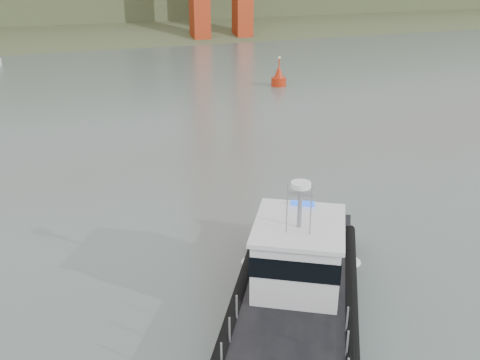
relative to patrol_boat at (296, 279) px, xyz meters
name	(u,v)px	position (x,y,z in m)	size (l,w,h in m)	color
ground	(332,278)	(2.61, 1.51, -1.43)	(400.00, 400.00, 0.00)	#576861
patrol_boat	(296,279)	(0.00, 0.00, 0.00)	(9.88, 12.27, 5.72)	black
nav_buoy	(279,78)	(17.57, 38.27, -0.51)	(1.68, 1.68, 3.49)	#AF250C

